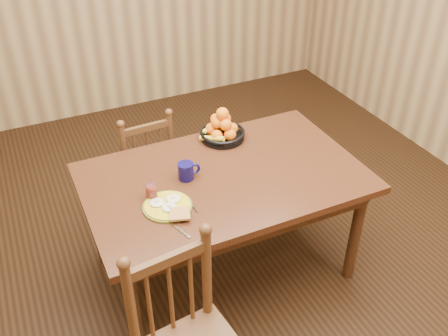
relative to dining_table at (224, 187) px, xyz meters
name	(u,v)px	position (x,y,z in m)	size (l,w,h in m)	color
room	(224,79)	(0.00, 0.00, 0.68)	(4.52, 5.02, 2.72)	black
dining_table	(224,187)	(0.00, 0.00, 0.00)	(1.60, 1.00, 0.75)	black
chair_far	(144,166)	(-0.27, 0.75, -0.24)	(0.42, 0.40, 0.88)	#432714
breakfast_plate	(168,206)	(-0.39, -0.14, 0.10)	(0.26, 0.30, 0.04)	#59601E
fork	(180,227)	(-0.39, -0.31, 0.09)	(0.06, 0.18, 0.00)	silver
spoon	(188,201)	(-0.28, -0.14, 0.09)	(0.04, 0.16, 0.01)	silver
coffee_mug	(187,171)	(-0.20, 0.06, 0.14)	(0.13, 0.09, 0.10)	#0F0B40
juice_glass	(152,192)	(-0.44, -0.03, 0.13)	(0.06, 0.06, 0.09)	silver
fruit_bowl	(222,129)	(0.16, 0.37, 0.15)	(0.29, 0.29, 0.22)	black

